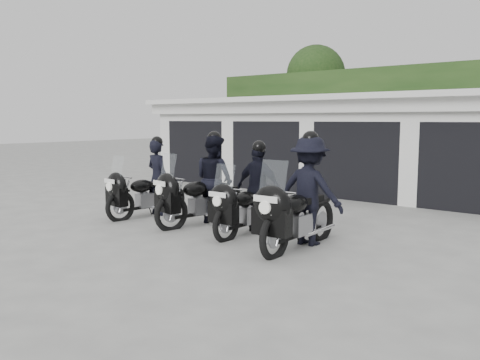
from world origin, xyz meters
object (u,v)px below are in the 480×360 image
Objects in this scene: police_bike_c at (253,193)px; police_bike_d at (304,196)px; police_bike_b at (207,184)px; police_bike_a at (147,184)px.

police_bike_d is (1.36, -0.26, 0.10)m from police_bike_c.
police_bike_b is 2.70m from police_bike_d.
police_bike_c is 1.38m from police_bike_d.
police_bike_d is (2.68, -0.31, 0.03)m from police_bike_b.
police_bike_a is at bearing -177.56° from police_bike_c.
police_bike_b is 1.33m from police_bike_c.
police_bike_b is at bearing 13.81° from police_bike_a.
police_bike_a is at bearing -161.33° from police_bike_b.
police_bike_a reaches higher than police_bike_c.
police_bike_b is at bearing 176.23° from police_bike_c.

